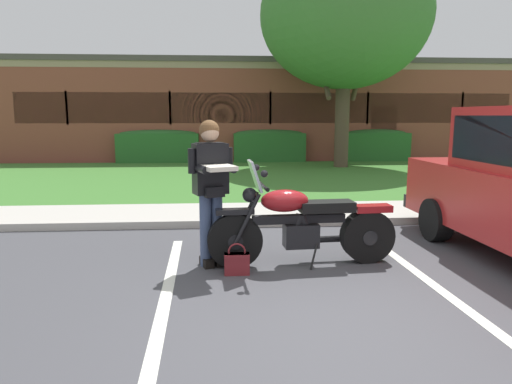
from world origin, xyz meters
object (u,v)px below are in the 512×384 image
(motorcycle, at_px, (309,224))
(hedge_center_right, at_px, (376,145))
(shade_tree, at_px, (345,16))
(brick_building, at_px, (259,111))
(handbag, at_px, (237,262))
(hedge_left, at_px, (159,146))
(rider_person, at_px, (211,181))
(hedge_center_left, at_px, (269,145))

(motorcycle, relative_size, hedge_center_right, 0.93)
(shade_tree, bearing_deg, brick_building, 106.59)
(motorcycle, distance_m, handbag, 0.98)
(brick_building, bearing_deg, hedge_left, -129.03)
(rider_person, bearing_deg, brick_building, 83.59)
(rider_person, xyz_separation_m, shade_tree, (4.07, 9.82, 3.86))
(hedge_center_left, xyz_separation_m, brick_building, (0.05, 5.09, 1.29))
(brick_building, bearing_deg, shade_tree, -73.41)
(motorcycle, xyz_separation_m, brick_building, (0.77, 17.08, 1.45))
(motorcycle, relative_size, hedge_left, 0.76)
(rider_person, relative_size, hedge_center_right, 0.71)
(motorcycle, relative_size, rider_person, 1.32)
(motorcycle, xyz_separation_m, handbag, (-0.86, -0.29, -0.34))
(handbag, height_order, shade_tree, shade_tree)
(motorcycle, distance_m, shade_tree, 11.18)
(shade_tree, bearing_deg, rider_person, -112.50)
(rider_person, relative_size, handbag, 4.74)
(motorcycle, bearing_deg, brick_building, 87.42)
(handbag, xyz_separation_m, hedge_center_left, (1.59, 12.28, 0.51))
(rider_person, xyz_separation_m, hedge_center_right, (5.95, 11.95, -0.36))
(shade_tree, relative_size, brick_building, 0.33)
(rider_person, relative_size, shade_tree, 0.24)
(handbag, distance_m, shade_tree, 11.82)
(brick_building, bearing_deg, motorcycle, -92.58)
(shade_tree, bearing_deg, handbag, -110.46)
(hedge_left, distance_m, hedge_center_left, 4.08)
(hedge_center_right, bearing_deg, brick_building, 128.38)
(motorcycle, xyz_separation_m, hedge_center_left, (0.72, 11.99, 0.16))
(hedge_left, bearing_deg, hedge_center_right, 0.00)
(brick_building, bearing_deg, rider_person, -96.41)
(hedge_left, height_order, hedge_center_left, same)
(shade_tree, height_order, hedge_left, shade_tree)
(rider_person, xyz_separation_m, brick_building, (1.92, 17.04, 0.93))
(hedge_center_left, bearing_deg, hedge_center_right, 0.00)
(rider_person, height_order, shade_tree, shade_tree)
(motorcycle, xyz_separation_m, hedge_center_right, (4.80, 11.99, 0.16))
(hedge_center_right, xyz_separation_m, brick_building, (-4.03, 5.09, 1.29))
(hedge_center_left, distance_m, brick_building, 5.25)
(handbag, relative_size, hedge_center_left, 0.14)
(motorcycle, distance_m, rider_person, 1.26)
(hedge_center_left, bearing_deg, brick_building, 89.46)
(handbag, xyz_separation_m, brick_building, (1.64, 17.37, 1.80))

